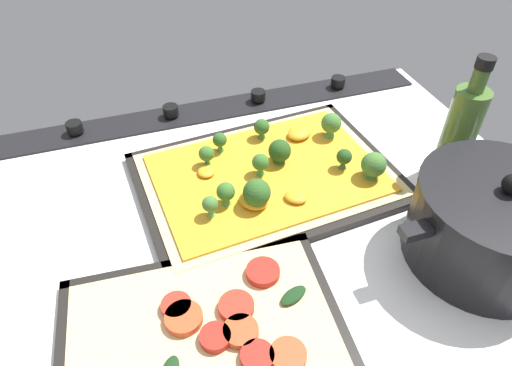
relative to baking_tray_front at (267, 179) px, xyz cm
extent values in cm
cube|color=white|center=(2.62, 7.02, -1.86)|extent=(84.77, 65.31, 3.00)
cube|color=black|center=(2.62, -22.14, 0.04)|extent=(81.37, 7.00, 0.80)
cylinder|color=black|center=(-22.81, -22.14, 1.34)|extent=(2.80, 2.80, 1.80)
cylinder|color=black|center=(-5.85, -22.14, 1.34)|extent=(2.80, 2.80, 1.80)
cylinder|color=black|center=(11.10, -22.14, 1.34)|extent=(2.80, 2.80, 1.80)
cylinder|color=black|center=(28.05, -22.14, 1.34)|extent=(2.80, 2.80, 1.80)
cube|color=black|center=(0.00, 0.00, -0.11)|extent=(41.27, 31.13, 0.50)
cube|color=black|center=(1.15, -13.29, 0.29)|extent=(38.98, 4.54, 1.30)
cube|color=black|center=(-1.15, 13.29, 0.29)|extent=(38.98, 4.54, 1.30)
cube|color=black|center=(-18.84, -1.62, 0.29)|extent=(3.59, 27.88, 1.30)
cube|color=black|center=(18.84, 1.62, 0.29)|extent=(3.59, 27.88, 1.30)
cube|color=#D3B77F|center=(0.00, 0.00, 0.64)|extent=(38.67, 28.53, 1.00)
cube|color=gold|center=(0.00, 0.00, 1.34)|extent=(35.53, 25.74, 0.40)
cone|color=#427635|center=(-11.47, 2.71, 2.21)|extent=(1.32, 1.32, 1.35)
sphere|color=#264C1C|center=(-11.47, 2.71, 3.79)|extent=(2.40, 2.40, 2.40)
cone|color=#68AD54|center=(10.51, 6.28, 2.23)|extent=(1.23, 1.23, 1.38)
sphere|color=#427533|center=(10.51, 6.28, 3.76)|extent=(2.24, 2.24, 2.24)
cone|color=#4D8B3F|center=(3.80, 6.28, 1.99)|extent=(2.18, 2.18, 0.90)
sphere|color=#2D5B23|center=(3.80, 6.28, 3.93)|extent=(3.96, 3.96, 3.96)
cone|color=#4D8B3F|center=(-2.02, -8.76, 2.15)|extent=(1.45, 1.45, 1.21)
sphere|color=#2D5B23|center=(-2.02, -8.76, 3.75)|extent=(2.65, 2.65, 2.65)
cone|color=#5B9F46|center=(8.39, -4.61, 2.20)|extent=(1.33, 1.33, 1.32)
sphere|color=#386B28|center=(8.39, -4.61, 3.76)|extent=(2.41, 2.41, 2.41)
cone|color=#68AD54|center=(-13.19, -5.64, 2.20)|extent=(1.85, 1.85, 1.32)
sphere|color=#427533|center=(-13.19, -5.64, 4.12)|extent=(3.37, 3.37, 3.37)
cone|color=#427635|center=(-2.62, -1.78, 1.98)|extent=(1.96, 1.96, 0.89)
sphere|color=#264C1C|center=(-2.62, -1.78, 3.76)|extent=(3.56, 3.56, 3.56)
cone|color=#5B9F46|center=(1.16, 0.05, 2.20)|extent=(1.43, 1.43, 1.33)
sphere|color=#386B28|center=(1.16, 0.05, 3.84)|extent=(2.60, 2.60, 2.60)
cone|color=#4D8B3F|center=(5.52, -7.45, 2.21)|extent=(1.27, 1.27, 1.34)
sphere|color=#2D5B23|center=(5.52, -7.45, 3.75)|extent=(2.31, 2.31, 2.31)
cone|color=#68AD54|center=(-14.71, 5.96, 2.03)|extent=(2.08, 2.08, 0.97)
sphere|color=#427533|center=(-14.71, 5.96, 3.93)|extent=(3.78, 3.78, 3.78)
cone|color=#5B9F46|center=(7.84, 4.66, 2.20)|extent=(1.46, 1.46, 1.32)
sphere|color=#386B28|center=(7.84, 4.66, 3.85)|extent=(2.65, 2.65, 2.65)
ellipsoid|color=gold|center=(-8.21, -7.13, 2.20)|extent=(5.43, 4.99, 1.53)
ellipsoid|color=gold|center=(9.02, -2.58, 1.98)|extent=(3.52, 3.66, 1.02)
ellipsoid|color=gold|center=(4.15, 5.91, 2.20)|extent=(5.64, 5.74, 1.54)
ellipsoid|color=gold|center=(-1.89, 6.56, 2.04)|extent=(4.30, 4.17, 1.17)
cube|color=black|center=(15.68, 23.35, -0.11)|extent=(33.28, 25.01, 0.50)
cube|color=black|center=(14.97, 12.48, 0.29)|extent=(31.86, 3.26, 1.30)
cube|color=black|center=(0.38, 24.35, 0.29)|extent=(2.69, 23.02, 1.30)
cube|color=#D6BC83|center=(15.68, 23.35, 0.59)|extent=(30.73, 22.46, 0.90)
cylinder|color=red|center=(17.84, 19.14, 1.54)|extent=(3.54, 3.54, 1.00)
cylinder|color=#B22319|center=(10.87, 27.89, 1.54)|extent=(3.67, 3.67, 1.00)
cylinder|color=red|center=(11.28, 21.41, 1.54)|extent=(4.17, 4.17, 1.00)
cylinder|color=#B22319|center=(14.53, 24.35, 1.54)|extent=(3.50, 3.50, 1.00)
cylinder|color=#B22319|center=(6.78, 17.74, 1.54)|extent=(4.21, 4.21, 1.00)
cylinder|color=#D14723|center=(7.74, 28.78, 1.54)|extent=(4.01, 4.01, 1.00)
cylinder|color=#D14723|center=(17.34, 20.96, 1.54)|extent=(4.36, 4.36, 1.00)
cylinder|color=#D14723|center=(11.69, 24.56, 1.54)|extent=(3.99, 3.99, 1.00)
ellipsoid|color=#193819|center=(4.42, 21.98, 1.44)|extent=(4.16, 3.07, 0.60)
cylinder|color=black|center=(-21.94, 22.42, 4.88)|extent=(20.05, 20.05, 10.48)
cylinder|color=black|center=(-21.94, 22.42, 10.52)|extent=(20.45, 20.45, 0.80)
cube|color=black|center=(-10.11, 22.42, 8.24)|extent=(3.60, 2.00, 1.20)
cylinder|color=#476B2D|center=(-27.80, 7.40, 7.12)|extent=(4.95, 4.95, 14.97)
cylinder|color=#476B2D|center=(-27.80, 7.40, 16.36)|extent=(2.23, 2.23, 3.50)
cylinder|color=black|center=(-27.80, 7.40, 18.91)|extent=(2.48, 2.48, 1.60)
camera|label=1|loc=(18.23, 49.84, 47.19)|focal=31.79mm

